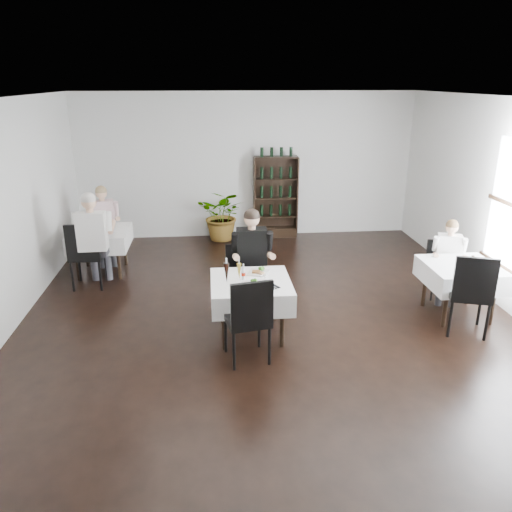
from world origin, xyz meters
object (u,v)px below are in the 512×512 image
Objects in this scene: wine_shelf at (276,198)px; potted_tree at (223,215)px; main_table at (251,291)px; diner_main at (252,254)px.

wine_shelf is 1.62× the size of potted_tree.
wine_shelf is 1.70× the size of main_table.
diner_main is (0.08, 0.69, 0.27)m from main_table.
potted_tree is (-0.22, 4.19, -0.08)m from main_table.
main_table is 4.20m from potted_tree.
wine_shelf is 1.14× the size of diner_main.
wine_shelf is at bearing 6.34° from potted_tree.
wine_shelf reaches higher than potted_tree.
wine_shelf is 4.41m from main_table.
main_table is at bearing -96.77° from diner_main.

